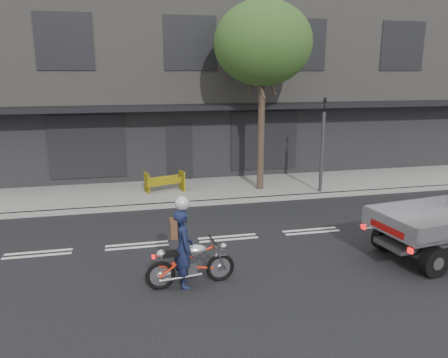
% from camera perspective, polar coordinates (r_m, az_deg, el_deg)
% --- Properties ---
extents(ground, '(80.00, 80.00, 0.00)m').
position_cam_1_polar(ground, '(11.84, 0.52, -7.73)').
color(ground, black).
rests_on(ground, ground).
extents(sidewalk, '(32.00, 3.20, 0.15)m').
position_cam_1_polar(sidewalk, '(16.20, -3.27, -1.50)').
color(sidewalk, gray).
rests_on(sidewalk, ground).
extents(kerb, '(32.00, 0.20, 0.15)m').
position_cam_1_polar(kerb, '(14.69, -2.24, -3.11)').
color(kerb, gray).
rests_on(kerb, ground).
extents(building_main, '(26.00, 10.00, 8.00)m').
position_cam_1_polar(building_main, '(22.17, -6.30, 12.84)').
color(building_main, slate).
rests_on(building_main, ground).
extents(street_tree, '(3.40, 3.40, 6.74)m').
position_cam_1_polar(street_tree, '(15.68, 5.10, 17.17)').
color(street_tree, '#382B21').
rests_on(street_tree, ground).
extents(traffic_light_pole, '(0.12, 0.12, 3.50)m').
position_cam_1_polar(traffic_light_pole, '(15.83, 12.69, 3.67)').
color(traffic_light_pole, '#2D2D30').
rests_on(traffic_light_pole, ground).
extents(motorcycle, '(1.90, 0.55, 0.98)m').
position_cam_1_polar(motorcycle, '(9.25, -4.36, -10.80)').
color(motorcycle, black).
rests_on(motorcycle, ground).
extents(rider, '(0.45, 0.64, 1.67)m').
position_cam_1_polar(rider, '(9.10, -5.34, -8.98)').
color(rider, '#151C3B').
rests_on(rider, ground).
extents(construction_barrier, '(1.45, 0.92, 0.76)m').
position_cam_1_polar(construction_barrier, '(15.62, -7.71, -0.47)').
color(construction_barrier, yellow).
rests_on(construction_barrier, sidewalk).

